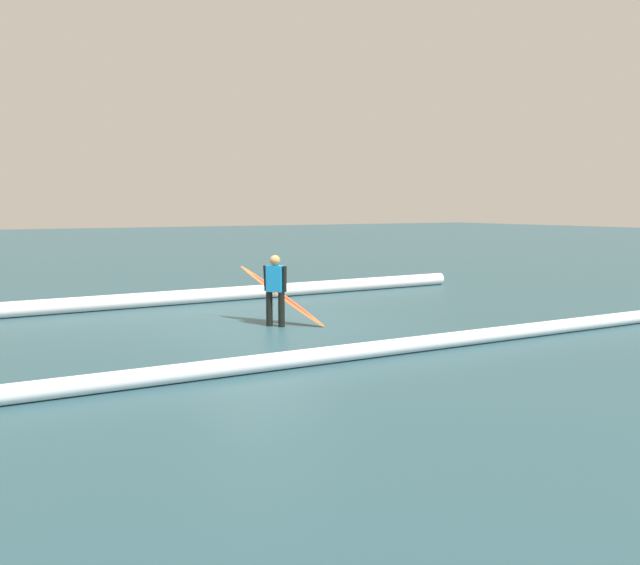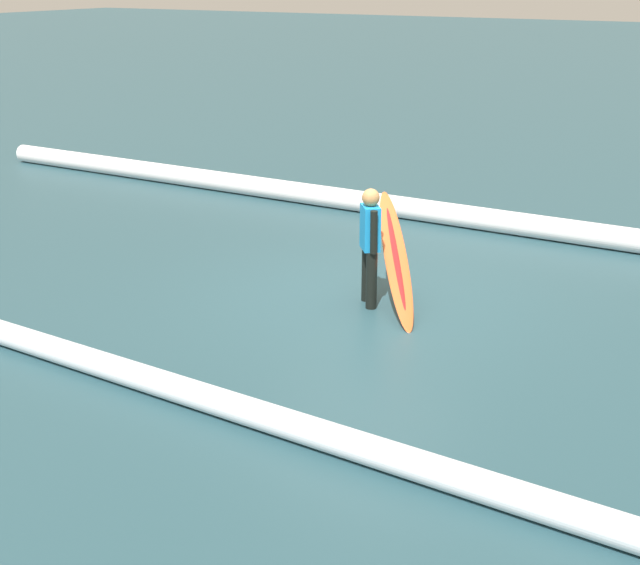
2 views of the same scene
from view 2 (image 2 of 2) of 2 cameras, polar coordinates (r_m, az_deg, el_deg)
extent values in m
plane|color=#274952|center=(11.56, 3.08, -0.79)|extent=(137.28, 137.28, 0.00)
cylinder|color=black|center=(11.24, 3.07, 0.61)|extent=(0.14, 0.14, 0.74)
cylinder|color=black|center=(10.98, 3.36, 0.14)|extent=(0.14, 0.14, 0.74)
cube|color=#198CD8|center=(10.91, 3.27, 3.58)|extent=(0.37, 0.39, 0.55)
sphere|color=#B8814B|center=(10.82, 3.31, 5.52)|extent=(0.22, 0.22, 0.22)
cylinder|color=black|center=(11.12, 3.05, 3.88)|extent=(0.09, 0.14, 0.54)
cylinder|color=black|center=(10.71, 3.51, 3.26)|extent=(0.09, 0.10, 0.54)
ellipsoid|color=#E55926|center=(11.10, 4.93, 1.62)|extent=(1.42, 1.83, 1.24)
ellipsoid|color=red|center=(11.10, 4.93, 1.64)|extent=(1.03, 1.40, 1.00)
cylinder|color=white|center=(15.18, 5.41, 4.87)|extent=(18.67, 0.53, 0.37)
cylinder|color=silver|center=(8.92, -10.00, -6.55)|extent=(23.32, 1.32, 0.27)
camera|label=1|loc=(11.07, -71.74, -1.98)|focal=35.92mm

